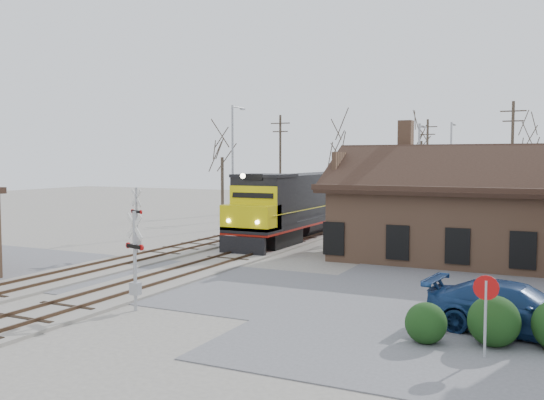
{
  "coord_description": "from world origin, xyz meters",
  "views": [
    {
      "loc": [
        16.77,
        -22.77,
        5.67
      ],
      "look_at": [
        1.27,
        9.0,
        3.2
      ],
      "focal_mm": 40.0,
      "sensor_mm": 36.0,
      "label": 1
    }
  ],
  "objects_px": {
    "locomotive_lead": "(309,202)",
    "locomotive_trailing": "(388,188)",
    "parked_car": "(516,309)",
    "depot": "(470,217)"
  },
  "relations": [
    {
      "from": "locomotive_trailing",
      "to": "parked_car",
      "type": "xyz_separation_m",
      "value": [
        15.42,
        -41.35,
        -1.66
      ]
    },
    {
      "from": "depot",
      "to": "locomotive_lead",
      "type": "bearing_deg",
      "value": 154.83
    },
    {
      "from": "depot",
      "to": "locomotive_trailing",
      "type": "height_order",
      "value": "depot"
    },
    {
      "from": "depot",
      "to": "locomotive_lead",
      "type": "height_order",
      "value": "depot"
    },
    {
      "from": "parked_car",
      "to": "depot",
      "type": "bearing_deg",
      "value": 21.26
    },
    {
      "from": "depot",
      "to": "parked_car",
      "type": "xyz_separation_m",
      "value": [
        3.43,
        -14.17,
        -1.58
      ]
    },
    {
      "from": "depot",
      "to": "parked_car",
      "type": "distance_m",
      "value": 14.66
    },
    {
      "from": "locomotive_lead",
      "to": "locomotive_trailing",
      "type": "relative_size",
      "value": 1.0
    },
    {
      "from": "locomotive_lead",
      "to": "locomotive_trailing",
      "type": "bearing_deg",
      "value": 90.0
    },
    {
      "from": "locomotive_trailing",
      "to": "parked_car",
      "type": "height_order",
      "value": "locomotive_trailing"
    }
  ]
}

